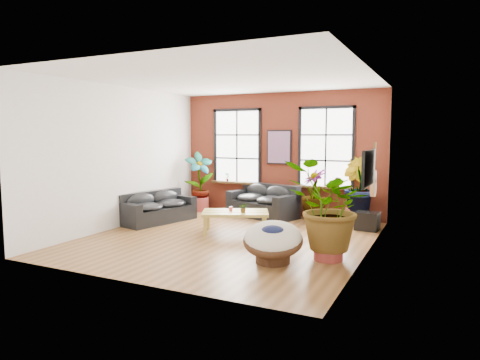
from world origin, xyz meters
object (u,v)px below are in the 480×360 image
object	(u,v)px
sofa_back	(264,202)
papasan_chair	(273,240)
coffee_table	(235,214)
sofa_left	(157,208)

from	to	relation	value
sofa_back	papasan_chair	world-z (taller)	sofa_back
sofa_back	coffee_table	world-z (taller)	sofa_back
papasan_chair	coffee_table	bearing A→B (deg)	115.35
sofa_left	papasan_chair	xyz separation A→B (m)	(4.11, -2.10, 0.05)
sofa_back	papasan_chair	size ratio (longest dim) A/B	1.62
sofa_back	sofa_left	xyz separation A→B (m)	(-2.27, -1.92, -0.05)
sofa_left	papasan_chair	size ratio (longest dim) A/B	1.62
sofa_back	coffee_table	xyz separation A→B (m)	(0.14, -2.10, 0.03)
coffee_table	papasan_chair	world-z (taller)	papasan_chair
coffee_table	papasan_chair	distance (m)	2.56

